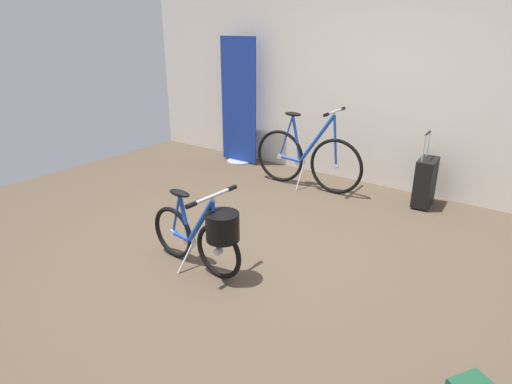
# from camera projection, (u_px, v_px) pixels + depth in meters

# --- Properties ---
(ground_plane) EXTENTS (7.33, 7.33, 0.00)m
(ground_plane) POSITION_uv_depth(u_px,v_px,m) (256.00, 262.00, 3.69)
(ground_plane) COLOR brown
(back_wall) EXTENTS (7.33, 0.10, 2.78)m
(back_wall) POSITION_uv_depth(u_px,v_px,m) (383.00, 70.00, 5.06)
(back_wall) COLOR silver
(back_wall) RESTS_ON ground_plane
(floor_banner_stand) EXTENTS (0.60, 0.36, 1.75)m
(floor_banner_stand) POSITION_uv_depth(u_px,v_px,m) (239.00, 108.00, 6.11)
(floor_banner_stand) COLOR #B7B7BC
(floor_banner_stand) RESTS_ON ground_plane
(folding_bike_foreground) EXTENTS (1.00, 0.53, 0.71)m
(folding_bike_foreground) POSITION_uv_depth(u_px,v_px,m) (205.00, 233.00, 3.44)
(folding_bike_foreground) COLOR black
(folding_bike_foreground) RESTS_ON ground_plane
(display_bike_left) EXTENTS (1.44, 0.53, 1.00)m
(display_bike_left) POSITION_uv_depth(u_px,v_px,m) (307.00, 158.00, 5.27)
(display_bike_left) COLOR black
(display_bike_left) RESTS_ON ground_plane
(rolling_suitcase) EXTENTS (0.21, 0.37, 0.83)m
(rolling_suitcase) POSITION_uv_depth(u_px,v_px,m) (425.00, 182.00, 4.75)
(rolling_suitcase) COLOR black
(rolling_suitcase) RESTS_ON ground_plane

